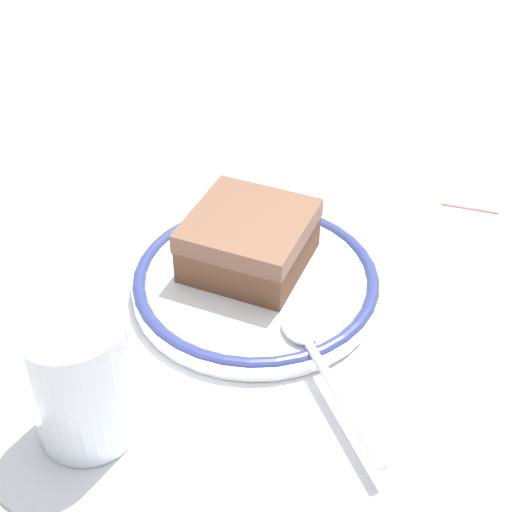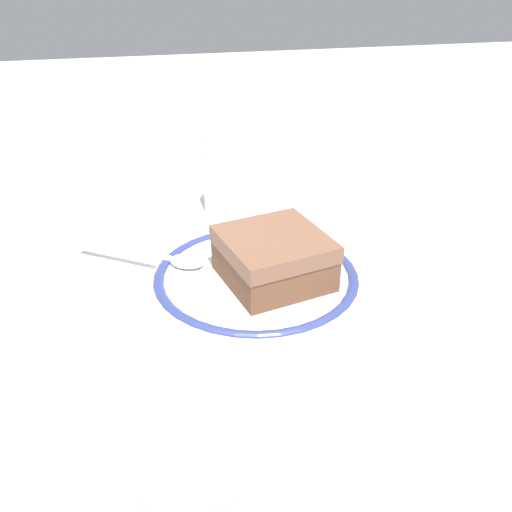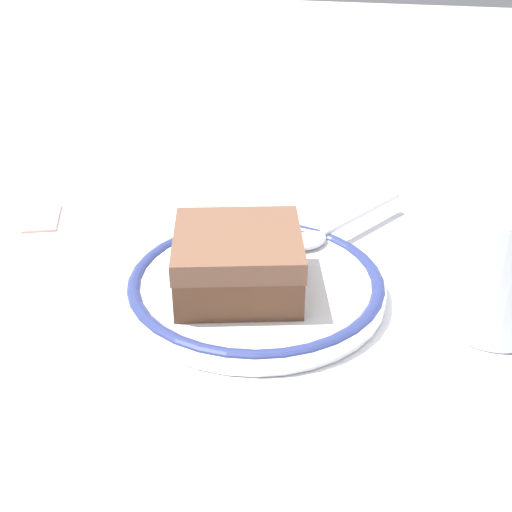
# 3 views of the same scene
# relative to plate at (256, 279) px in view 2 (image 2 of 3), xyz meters

# --- Properties ---
(ground_plane) EXTENTS (2.40, 2.40, 0.00)m
(ground_plane) POSITION_rel_plate_xyz_m (-0.02, 0.02, -0.01)
(ground_plane) COLOR #B7B2A8
(placemat) EXTENTS (0.51, 0.31, 0.00)m
(placemat) POSITION_rel_plate_xyz_m (-0.02, 0.02, -0.01)
(placemat) COLOR white
(placemat) RESTS_ON ground_plane
(plate) EXTENTS (0.19, 0.19, 0.02)m
(plate) POSITION_rel_plate_xyz_m (0.00, 0.00, 0.00)
(plate) COLOR white
(plate) RESTS_ON placemat
(cake_slice) EXTENTS (0.11, 0.10, 0.04)m
(cake_slice) POSITION_rel_plate_xyz_m (-0.01, -0.01, 0.03)
(cake_slice) COLOR brown
(cake_slice) RESTS_ON plate
(spoon) EXTENTS (0.09, 0.12, 0.01)m
(spoon) POSITION_rel_plate_xyz_m (0.05, 0.08, 0.01)
(spoon) COLOR silver
(spoon) RESTS_ON plate
(cup) EXTENTS (0.06, 0.06, 0.09)m
(cup) POSITION_rel_plate_xyz_m (0.17, -0.01, 0.03)
(cup) COLOR silver
(cup) RESTS_ON placemat
(napkin) EXTENTS (0.14, 0.14, 0.00)m
(napkin) POSITION_rel_plate_xyz_m (-0.16, -0.00, -0.01)
(napkin) COLOR white
(napkin) RESTS_ON placemat
(sugar_packet) EXTENTS (0.05, 0.06, 0.01)m
(sugar_packet) POSITION_rel_plate_xyz_m (-0.21, 0.08, -0.01)
(sugar_packet) COLOR #E5998C
(sugar_packet) RESTS_ON placemat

